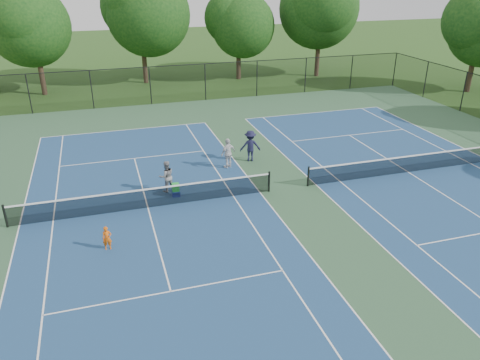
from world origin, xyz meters
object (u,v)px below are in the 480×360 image
object	(u,v)px
child_player	(107,238)
ball_crate	(176,194)
bystander_b	(250,146)
ball_hopper	(176,187)
tree_back_a	(32,22)
tree_back_c	(238,21)
tree_back_d	(321,5)
bystander_a	(228,153)
tree_back_b	(140,10)
instructor	(167,176)

from	to	relation	value
child_player	ball_crate	bearing A→B (deg)	47.89
bystander_b	ball_hopper	world-z (taller)	bystander_b
tree_back_a	tree_back_c	world-z (taller)	tree_back_a
tree_back_d	bystander_a	world-z (taller)	tree_back_d
tree_back_b	tree_back_d	world-z (taller)	tree_back_d
bystander_a	ball_crate	xyz separation A→B (m)	(-3.40, -2.70, -0.71)
bystander_b	instructor	bearing A→B (deg)	38.16
bystander_b	tree_back_a	bearing A→B (deg)	-46.86
ball_hopper	bystander_a	bearing A→B (deg)	38.48
instructor	tree_back_d	bearing A→B (deg)	-139.74
tree_back_d	bystander_b	world-z (taller)	tree_back_d
bystander_a	child_player	bearing A→B (deg)	16.14
bystander_b	ball_hopper	distance (m)	5.91
child_player	bystander_a	bearing A→B (deg)	43.15
tree_back_c	tree_back_d	size ratio (longest dim) A/B	0.81
bystander_a	ball_hopper	distance (m)	4.35
tree_back_c	bystander_a	bearing A→B (deg)	-108.40
tree_back_b	bystander_a	world-z (taller)	tree_back_b
bystander_a	ball_crate	bearing A→B (deg)	10.54
tree_back_c	bystander_a	distance (m)	23.10
tree_back_b	tree_back_c	xyz separation A→B (m)	(9.00, -1.00, -1.11)
tree_back_d	child_player	world-z (taller)	tree_back_d
tree_back_d	bystander_a	bearing A→B (deg)	-126.49
tree_back_d	bystander_b	distance (m)	24.83
ball_crate	tree_back_d	bearing A→B (deg)	51.34
tree_back_c	tree_back_d	distance (m)	8.17
bystander_a	ball_hopper	bearing A→B (deg)	10.54
instructor	child_player	bearing A→B (deg)	46.19
tree_back_a	bystander_b	xyz separation A→B (m)	(12.34, -19.86, -5.14)
tree_back_a	instructor	world-z (taller)	tree_back_a
ball_crate	ball_hopper	world-z (taller)	ball_hopper
tree_back_a	ball_crate	xyz separation A→B (m)	(7.46, -23.17, -5.90)
ball_crate	tree_back_c	bearing A→B (deg)	66.44
tree_back_a	tree_back_b	distance (m)	9.24
ball_hopper	bystander_b	bearing A→B (deg)	34.13
tree_back_c	tree_back_d	xyz separation A→B (m)	(8.00, -1.00, 1.34)
child_player	ball_hopper	bearing A→B (deg)	47.89
tree_back_a	child_player	size ratio (longest dim) A/B	9.20
child_player	bystander_a	distance (m)	9.43
tree_back_d	ball_crate	size ratio (longest dim) A/B	28.40
tree_back_d	bystander_b	bearing A→B (deg)	-124.52
instructor	bystander_a	xyz separation A→B (m)	(3.71, 2.02, 0.05)
instructor	bystander_b	world-z (taller)	bystander_b
tree_back_a	bystander_b	bearing A→B (deg)	-58.16
ball_crate	bystander_a	bearing A→B (deg)	38.48
bystander_b	tree_back_b	bearing A→B (deg)	-70.02
tree_back_a	tree_back_b	world-z (taller)	tree_back_b
tree_back_c	child_player	distance (m)	31.68
ball_crate	ball_hopper	bearing A→B (deg)	0.00
instructor	ball_crate	distance (m)	1.00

